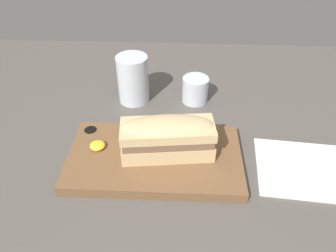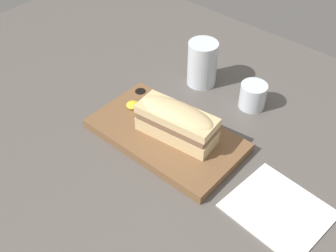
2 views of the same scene
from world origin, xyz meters
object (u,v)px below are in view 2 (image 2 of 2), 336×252
at_px(serving_board, 166,135).
at_px(wine_glass, 253,97).
at_px(water_glass, 202,66).
at_px(napkin, 278,210).
at_px(sandwich, 177,121).

height_order(serving_board, wine_glass, wine_glass).
distance_m(water_glass, napkin, 0.45).
bearing_deg(wine_glass, water_glass, -178.66).
xyz_separation_m(sandwich, napkin, (0.28, -0.01, -0.07)).
height_order(water_glass, napkin, water_glass).
distance_m(sandwich, napkin, 0.29).
xyz_separation_m(serving_board, water_glass, (-0.07, 0.23, 0.04)).
height_order(sandwich, napkin, sandwich).
relative_size(water_glass, wine_glass, 1.84).
bearing_deg(wine_glass, napkin, -48.00).
bearing_deg(water_glass, wine_glass, 1.34).
height_order(serving_board, sandwich, sandwich).
bearing_deg(sandwich, wine_glass, 75.14).
xyz_separation_m(sandwich, water_glass, (-0.10, 0.23, -0.01)).
relative_size(serving_board, wine_glass, 5.30).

